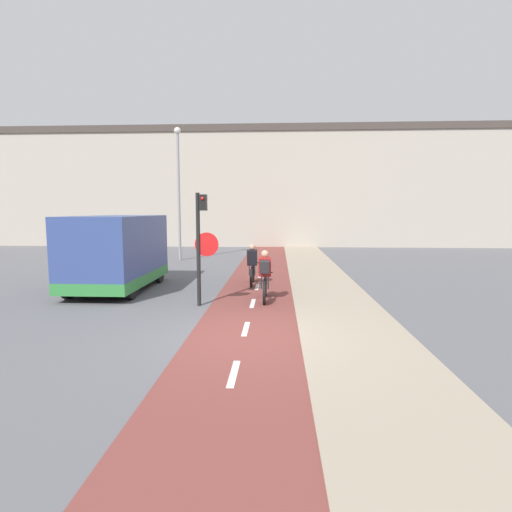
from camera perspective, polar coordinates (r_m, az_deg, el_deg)
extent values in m
plane|color=#5B5B60|center=(8.73, -1.73, -11.43)|extent=(120.00, 120.00, 0.00)
cube|color=brown|center=(8.73, -1.73, -11.37)|extent=(2.37, 60.00, 0.02)
cube|color=white|center=(6.86, -3.20, -16.40)|extent=(0.12, 1.10, 0.00)
cube|color=white|center=(9.20, -1.46, -10.35)|extent=(0.12, 1.10, 0.00)
cube|color=white|center=(11.61, -0.47, -6.77)|extent=(0.12, 1.10, 0.00)
cube|color=white|center=(14.05, 0.17, -4.43)|extent=(0.12, 1.10, 0.00)
cube|color=white|center=(16.51, 0.61, -2.78)|extent=(0.12, 1.10, 0.00)
cube|color=white|center=(18.98, 0.95, -1.57)|extent=(0.12, 1.10, 0.00)
cube|color=white|center=(21.45, 1.20, -0.63)|extent=(0.12, 1.10, 0.00)
cube|color=white|center=(23.93, 1.40, 0.12)|extent=(0.12, 1.10, 0.00)
cube|color=gray|center=(8.85, 14.17, -11.21)|extent=(2.40, 60.00, 0.05)
cube|color=#B2A899|center=(31.91, 1.87, 9.21)|extent=(60.00, 5.00, 8.38)
cube|color=#473D38|center=(32.42, 1.90, 17.07)|extent=(60.00, 5.20, 0.50)
cylinder|color=black|center=(11.28, -8.23, 0.85)|extent=(0.11, 0.11, 3.18)
cube|color=black|center=(11.20, -7.56, 7.58)|extent=(0.20, 0.20, 0.44)
sphere|color=red|center=(11.10, -7.67, 8.15)|extent=(0.09, 0.09, 0.09)
cone|color=red|center=(11.22, -7.07, 1.65)|extent=(0.67, 0.01, 0.67)
cone|color=silver|center=(11.22, -7.07, 1.65)|extent=(0.60, 0.02, 0.60)
cylinder|color=gray|center=(21.99, -10.96, 8.20)|extent=(0.14, 0.14, 6.76)
sphere|color=silver|center=(22.37, -11.16, 17.16)|extent=(0.36, 0.36, 0.36)
cylinder|color=black|center=(11.46, 1.19, -5.29)|extent=(0.07, 0.69, 0.69)
cylinder|color=black|center=(12.51, 1.36, -4.29)|extent=(0.07, 0.69, 0.69)
cylinder|color=black|center=(12.15, 1.31, -3.75)|extent=(0.04, 0.68, 0.43)
cylinder|color=black|center=(11.66, 1.23, -4.10)|extent=(0.04, 0.35, 0.45)
cylinder|color=black|center=(11.95, 1.29, -2.87)|extent=(0.04, 0.99, 0.07)
cylinder|color=black|center=(11.66, 1.23, -5.13)|extent=(0.04, 0.41, 0.05)
cylinder|color=black|center=(12.44, 1.36, -2.35)|extent=(0.46, 0.03, 0.03)
cube|color=maroon|center=(11.79, 1.27, -1.54)|extent=(0.36, 0.31, 0.59)
sphere|color=tan|center=(11.78, 1.29, 0.31)|extent=(0.22, 0.22, 0.22)
cylinder|color=#232328|center=(11.83, 0.78, -3.70)|extent=(0.04, 0.07, 0.43)
cylinder|color=#232328|center=(11.83, 1.75, -3.70)|extent=(0.04, 0.07, 0.43)
cube|color=#28282D|center=(11.61, 1.25, -1.57)|extent=(0.28, 0.23, 0.39)
cylinder|color=black|center=(14.01, -0.67, -3.18)|extent=(0.07, 0.66, 0.66)
cylinder|color=black|center=(15.03, -0.41, -2.52)|extent=(0.07, 0.66, 0.66)
cylinder|color=black|center=(14.69, -0.49, -2.05)|extent=(0.04, 0.66, 0.41)
cylinder|color=black|center=(14.21, -0.61, -2.27)|extent=(0.04, 0.34, 0.43)
cylinder|color=black|center=(14.50, -0.53, -1.34)|extent=(0.04, 0.96, 0.07)
cylinder|color=black|center=(14.21, -0.62, -3.08)|extent=(0.04, 0.40, 0.05)
cylinder|color=black|center=(14.97, -0.41, -0.96)|extent=(0.46, 0.03, 0.03)
cube|color=black|center=(14.35, -0.56, -0.23)|extent=(0.36, 0.31, 0.59)
sphere|color=tan|center=(14.35, -0.55, 1.29)|extent=(0.22, 0.22, 0.22)
cylinder|color=#232328|center=(14.38, -0.96, -1.96)|extent=(0.04, 0.07, 0.41)
cylinder|color=#232328|center=(14.37, -0.17, -1.97)|extent=(0.04, 0.07, 0.41)
cube|color=#334784|center=(14.27, -19.25, 0.88)|extent=(2.19, 4.48, 2.27)
cube|color=#33843D|center=(14.39, -19.10, -2.90)|extent=(2.20, 4.49, 0.36)
cube|color=black|center=(16.31, -16.34, 3.04)|extent=(1.97, 0.04, 0.70)
cylinder|color=black|center=(16.11, -20.40, -2.25)|extent=(0.18, 0.70, 0.70)
cylinder|color=black|center=(15.43, -13.66, -2.39)|extent=(0.18, 0.70, 0.70)
cylinder|color=black|center=(13.53, -25.30, -4.07)|extent=(0.18, 0.70, 0.70)
cylinder|color=black|center=(12.72, -17.44, -4.39)|extent=(0.18, 0.70, 0.70)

